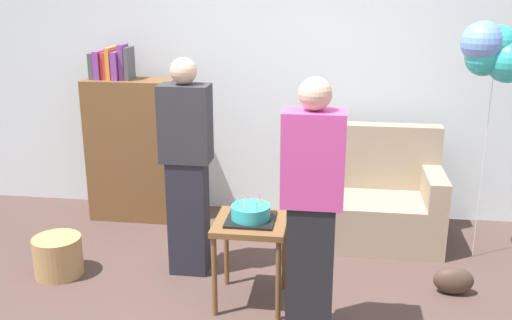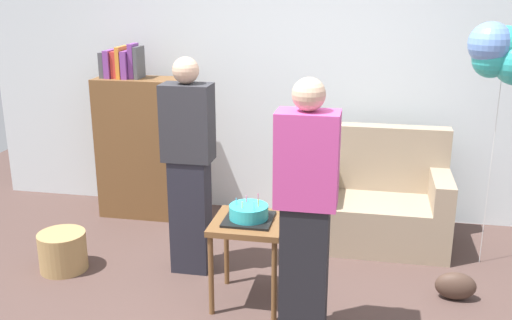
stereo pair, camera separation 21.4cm
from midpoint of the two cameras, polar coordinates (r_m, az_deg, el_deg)
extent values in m
cube|color=silver|center=(5.44, 5.00, 8.61)|extent=(6.00, 0.10, 2.70)
cube|color=gray|center=(5.09, 13.05, -5.82)|extent=(1.10, 0.70, 0.40)
cube|color=gray|center=(5.19, 13.33, 0.22)|extent=(1.10, 0.16, 0.56)
cube|color=gray|center=(4.98, 7.89, -2.11)|extent=(0.16, 0.70, 0.24)
cube|color=gray|center=(5.02, 18.66, -2.70)|extent=(0.16, 0.70, 0.24)
cube|color=brown|center=(5.53, -9.82, 1.15)|extent=(0.80, 0.36, 1.30)
cube|color=#4C4C51|center=(5.50, -13.36, 8.99)|extent=(0.04, 0.18, 0.23)
cube|color=#7F3D93|center=(5.48, -12.83, 9.09)|extent=(0.05, 0.21, 0.25)
cube|color=red|center=(5.46, -12.25, 9.04)|extent=(0.05, 0.17, 0.24)
cube|color=orange|center=(5.43, -11.76, 9.27)|extent=(0.04, 0.22, 0.28)
cube|color=#7F3D93|center=(5.41, -11.20, 9.09)|extent=(0.05, 0.23, 0.24)
cube|color=#7F3D93|center=(5.39, -10.66, 9.41)|extent=(0.05, 0.16, 0.31)
cube|color=#4C4C51|center=(5.37, -10.14, 9.29)|extent=(0.03, 0.20, 0.28)
cube|color=brown|center=(3.95, 0.85, -6.15)|extent=(0.48, 0.48, 0.04)
cylinder|color=brown|center=(3.93, -2.80, -11.14)|extent=(0.04, 0.04, 0.56)
cylinder|color=brown|center=(3.86, 3.39, -11.70)|extent=(0.04, 0.04, 0.56)
cylinder|color=brown|center=(4.30, -1.44, -8.56)|extent=(0.04, 0.04, 0.56)
cylinder|color=brown|center=(4.23, 4.19, -9.02)|extent=(0.04, 0.04, 0.56)
cube|color=black|center=(3.94, 0.86, -5.77)|extent=(0.32, 0.32, 0.02)
cylinder|color=#2DB2B7|center=(3.92, 0.86, -5.05)|extent=(0.26, 0.26, 0.09)
cylinder|color=#F2CC4C|center=(3.87, 1.76, -4.19)|extent=(0.01, 0.01, 0.05)
cylinder|color=#EA668C|center=(3.95, 1.76, -3.69)|extent=(0.01, 0.01, 0.06)
cylinder|color=#EA668C|center=(3.95, 0.61, -3.80)|extent=(0.01, 0.01, 0.05)
cylinder|color=#66B2E5|center=(3.90, -0.36, -4.03)|extent=(0.01, 0.01, 0.05)
cylinder|color=#F2CC4C|center=(3.84, 0.24, -4.38)|extent=(0.01, 0.01, 0.05)
cylinder|color=#66B2E5|center=(3.81, 1.41, -4.49)|extent=(0.01, 0.01, 0.06)
cube|color=#23232D|center=(4.46, -4.98, -5.42)|extent=(0.28, 0.20, 0.88)
cube|color=#2D2D33|center=(4.24, -5.22, 3.62)|extent=(0.36, 0.22, 0.56)
sphere|color=#D1A889|center=(4.17, -5.36, 8.64)|extent=(0.19, 0.19, 0.19)
cube|color=black|center=(3.64, 6.40, -10.89)|extent=(0.28, 0.20, 0.88)
cube|color=#C6428E|center=(3.36, 6.79, 0.03)|extent=(0.36, 0.22, 0.56)
sphere|color=#D1A889|center=(3.27, 7.02, 6.33)|extent=(0.19, 0.19, 0.19)
cylinder|color=#A88451|center=(4.76, -16.99, -8.47)|extent=(0.36, 0.36, 0.30)
ellipsoid|color=#473328|center=(4.44, 20.12, -11.41)|extent=(0.28, 0.14, 0.20)
cylinder|color=silver|center=(4.81, 22.97, -0.84)|extent=(0.00, 0.00, 1.55)
sphere|color=#2DADA8|center=(4.58, 23.13, 9.00)|extent=(0.27, 0.27, 0.27)
sphere|color=#668ED6|center=(4.56, 23.04, 10.33)|extent=(0.31, 0.31, 0.31)
sphere|color=#2DADA8|center=(4.61, 24.30, 10.11)|extent=(0.27, 0.27, 0.27)
camera|label=1|loc=(0.11, -88.49, 0.46)|focal=41.27mm
camera|label=2|loc=(0.11, 91.51, -0.46)|focal=41.27mm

